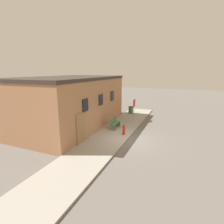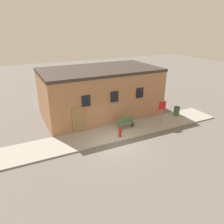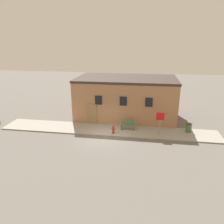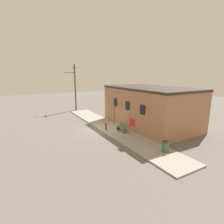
# 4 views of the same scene
# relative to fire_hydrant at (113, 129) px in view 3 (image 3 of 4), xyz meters

# --- Properties ---
(ground_plane) EXTENTS (80.00, 80.00, 0.00)m
(ground_plane) POSITION_rel_fire_hydrant_xyz_m (-0.65, -0.53, -0.52)
(ground_plane) COLOR #66605B
(sidewalk) EXTENTS (20.82, 2.82, 0.11)m
(sidewalk) POSITION_rel_fire_hydrant_xyz_m (-0.65, 0.88, -0.46)
(sidewalk) COLOR #9E998E
(sidewalk) RESTS_ON ground
(brick_building) EXTENTS (10.79, 6.13, 4.48)m
(brick_building) POSITION_rel_fire_hydrant_xyz_m (0.64, 5.29, 1.73)
(brick_building) COLOR #A87551
(brick_building) RESTS_ON ground
(fire_hydrant) EXTENTS (0.40, 0.19, 0.81)m
(fire_hydrant) POSITION_rel_fire_hydrant_xyz_m (0.00, 0.00, 0.00)
(fire_hydrant) COLOR red
(fire_hydrant) RESTS_ON sidewalk
(stop_sign) EXTENTS (0.72, 0.06, 2.15)m
(stop_sign) POSITION_rel_fire_hydrant_xyz_m (4.17, 0.35, 1.11)
(stop_sign) COLOR gray
(stop_sign) RESTS_ON sidewalk
(bench) EXTENTS (1.32, 0.44, 0.90)m
(bench) POSITION_rel_fire_hydrant_xyz_m (1.24, 1.23, 0.03)
(bench) COLOR #4C6B47
(bench) RESTS_ON sidewalk
(trash_bin) EXTENTS (0.56, 0.56, 0.83)m
(trash_bin) POSITION_rel_fire_hydrant_xyz_m (6.94, 1.47, 0.01)
(trash_bin) COLOR #426642
(trash_bin) RESTS_ON sidewalk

